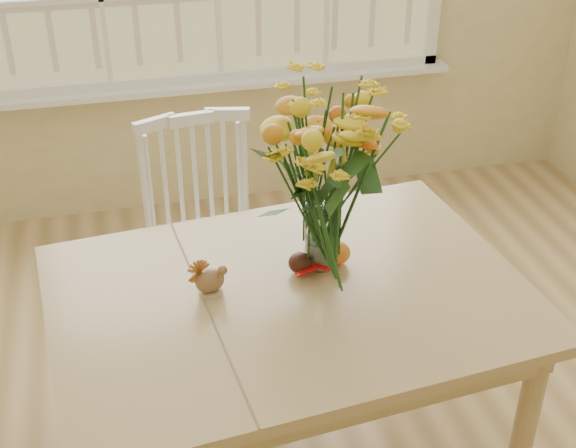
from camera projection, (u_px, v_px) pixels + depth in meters
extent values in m
cube|color=white|center=(223.00, 85.00, 3.91)|extent=(2.42, 0.12, 0.03)
cube|color=tan|center=(290.00, 296.00, 2.30)|extent=(1.49, 1.14, 0.04)
cube|color=tan|center=(290.00, 315.00, 2.34)|extent=(1.36, 1.01, 0.10)
cylinder|color=tan|center=(83.00, 352.00, 2.65)|extent=(0.07, 0.07, 0.71)
cylinder|color=tan|center=(524.00, 432.00, 2.34)|extent=(0.07, 0.07, 0.71)
cylinder|color=tan|center=(402.00, 283.00, 3.00)|extent=(0.07, 0.07, 0.71)
cube|color=white|center=(210.00, 254.00, 3.00)|extent=(0.48, 0.46, 0.05)
cube|color=white|center=(195.00, 178.00, 3.01)|extent=(0.44, 0.09, 0.50)
cylinder|color=white|center=(180.00, 335.00, 2.95)|extent=(0.04, 0.04, 0.43)
cylinder|color=white|center=(163.00, 289.00, 3.21)|extent=(0.04, 0.04, 0.43)
cylinder|color=white|center=(265.00, 317.00, 3.05)|extent=(0.04, 0.04, 0.43)
cylinder|color=white|center=(242.00, 273.00, 3.30)|extent=(0.04, 0.04, 0.43)
cylinder|color=white|center=(321.00, 234.00, 2.35)|extent=(0.10, 0.10, 0.22)
ellipsoid|color=orange|center=(336.00, 254.00, 2.40)|extent=(0.09, 0.09, 0.07)
cylinder|color=#CCB78C|center=(211.00, 292.00, 2.27)|extent=(0.07, 0.07, 0.01)
ellipsoid|color=brown|center=(210.00, 280.00, 2.25)|extent=(0.11, 0.09, 0.07)
ellipsoid|color=#38160F|center=(300.00, 264.00, 2.35)|extent=(0.07, 0.07, 0.06)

